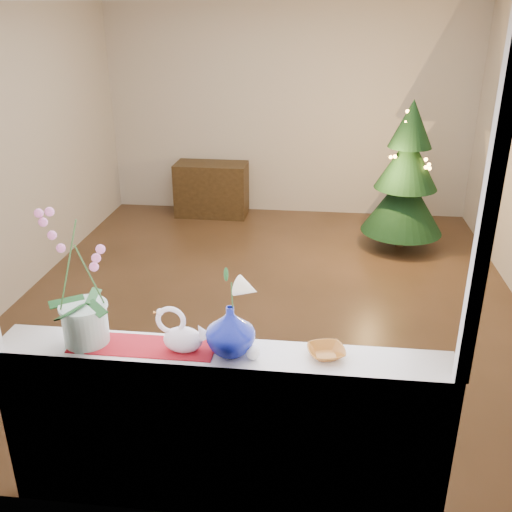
{
  "coord_description": "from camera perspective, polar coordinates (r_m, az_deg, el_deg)",
  "views": [
    {
      "loc": [
        0.44,
        -4.64,
        2.4
      ],
      "look_at": [
        0.05,
        -1.4,
        1.0
      ],
      "focal_mm": 40.0,
      "sensor_mm": 36.0,
      "label": 1
    }
  ],
  "objects": [
    {
      "name": "blue_vase",
      "position": [
        2.66,
        -2.58,
        -7.08
      ],
      "size": [
        0.32,
        0.32,
        0.28
      ],
      "primitive_type": "imported",
      "rotation": [
        0.0,
        0.0,
        0.23
      ],
      "color": "navy",
      "rests_on": "windowsill"
    },
    {
      "name": "wall_back",
      "position": [
        7.23,
        3.3,
        14.78
      ],
      "size": [
        4.5,
        0.1,
        2.7
      ],
      "primitive_type": "cube",
      "color": "beige",
      "rests_on": "ground"
    },
    {
      "name": "swan",
      "position": [
        2.71,
        -7.36,
        -7.41
      ],
      "size": [
        0.27,
        0.15,
        0.22
      ],
      "primitive_type": null,
      "rotation": [
        0.0,
        0.0,
        -0.13
      ],
      "color": "white",
      "rests_on": "windowsill"
    },
    {
      "name": "amber_dish",
      "position": [
        2.71,
        7.03,
        -9.58
      ],
      "size": [
        0.18,
        0.18,
        0.04
      ],
      "primitive_type": "imported",
      "rotation": [
        0.0,
        0.0,
        0.26
      ],
      "color": "#A15D1E",
      "rests_on": "windowsill"
    },
    {
      "name": "window_apron",
      "position": [
        2.96,
        -3.63,
        -18.3
      ],
      "size": [
        2.2,
        0.08,
        0.88
      ],
      "primitive_type": "cube",
      "color": "white",
      "rests_on": "ground"
    },
    {
      "name": "paperweight",
      "position": [
        2.67,
        -0.32,
        -9.65
      ],
      "size": [
        0.08,
        0.08,
        0.07
      ],
      "primitive_type": "sphere",
      "rotation": [
        0.0,
        0.0,
        0.3
      ],
      "color": "white",
      "rests_on": "windowsill"
    },
    {
      "name": "xmas_tree",
      "position": [
        6.3,
        14.79,
        7.71
      ],
      "size": [
        1.02,
        1.02,
        1.6
      ],
      "primitive_type": null,
      "rotation": [
        0.0,
        0.0,
        -0.19
      ],
      "color": "black",
      "rests_on": "ground"
    },
    {
      "name": "wall_front",
      "position": [
        2.42,
        -4.33,
        -2.57
      ],
      "size": [
        4.5,
        0.1,
        2.7
      ],
      "primitive_type": "cube",
      "color": "beige",
      "rests_on": "ground"
    },
    {
      "name": "windowsill",
      "position": [
        2.75,
        -3.54,
        -9.86
      ],
      "size": [
        2.2,
        0.26,
        0.04
      ],
      "primitive_type": "cube",
      "color": "white",
      "rests_on": "window_apron"
    },
    {
      "name": "wall_left",
      "position": [
        5.46,
        -23.29,
        10.24
      ],
      "size": [
        0.1,
        5.0,
        2.7
      ],
      "primitive_type": "cube",
      "color": "beige",
      "rests_on": "ground"
    },
    {
      "name": "side_table",
      "position": [
        7.3,
        -4.46,
        6.66
      ],
      "size": [
        0.9,
        0.46,
        0.67
      ],
      "primitive_type": "cube",
      "rotation": [
        0.0,
        0.0,
        -0.01
      ],
      "color": "black",
      "rests_on": "ground"
    },
    {
      "name": "orchid_pot",
      "position": [
        2.77,
        -17.25,
        -2.26
      ],
      "size": [
        0.28,
        0.28,
        0.68
      ],
      "primitive_type": null,
      "rotation": [
        0.0,
        0.0,
        0.22
      ],
      "color": "silver",
      "rests_on": "windowsill"
    },
    {
      "name": "ground",
      "position": [
        5.24,
        1.2,
        -4.09
      ],
      "size": [
        5.0,
        5.0,
        0.0
      ],
      "primitive_type": "plane",
      "color": "#3C2918",
      "rests_on": "ground"
    },
    {
      "name": "runner",
      "position": [
        2.83,
        -11.25,
        -8.81
      ],
      "size": [
        0.7,
        0.2,
        0.01
      ],
      "primitive_type": "cube",
      "color": "maroon",
      "rests_on": "windowsill"
    },
    {
      "name": "lily",
      "position": [
        2.55,
        -2.68,
        -2.34
      ],
      "size": [
        0.15,
        0.09,
        0.21
      ],
      "primitive_type": null,
      "color": "white",
      "rests_on": "blue_vase"
    },
    {
      "name": "window_frame",
      "position": [
        2.32,
        -4.45,
        5.57
      ],
      "size": [
        2.22,
        0.06,
        1.6
      ],
      "primitive_type": null,
      "color": "white",
      "rests_on": "windowsill"
    }
  ]
}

